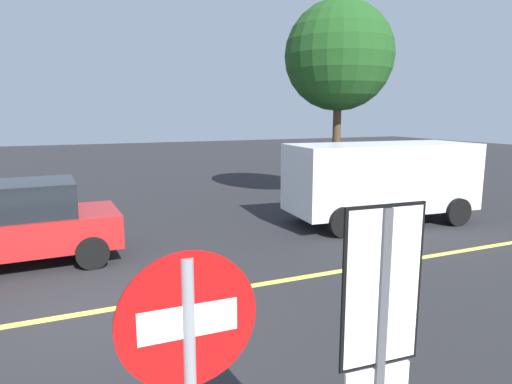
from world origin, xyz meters
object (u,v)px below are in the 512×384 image
Objects in this scene: speed_limit_sign at (380,329)px; white_van at (381,178)px; stop_sign at (190,383)px; tree_left_verge at (339,56)px; car_red_crossing at (19,224)px.

white_van is (6.39, 7.86, -0.50)m from speed_limit_sign.
stop_sign is at bearing -134.31° from white_van.
stop_sign is at bearing -126.88° from tree_left_verge.
stop_sign reaches higher than car_red_crossing.
speed_limit_sign is 0.47× the size of white_van.
tree_left_verge is (8.07, 10.75, 3.27)m from stop_sign.
speed_limit_sign is at bearing -72.20° from car_red_crossing.
speed_limit_sign is 10.14m from white_van.
tree_left_verge is (0.56, 3.06, 3.60)m from white_van.
tree_left_verge is (6.95, 10.92, 3.10)m from speed_limit_sign.
tree_left_verge is at bearing 17.60° from car_red_crossing.
tree_left_verge is at bearing 57.54° from speed_limit_sign.
white_van is at bearing 45.69° from stop_sign.
speed_limit_sign reaches higher than stop_sign.
stop_sign is 10.76m from white_van.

